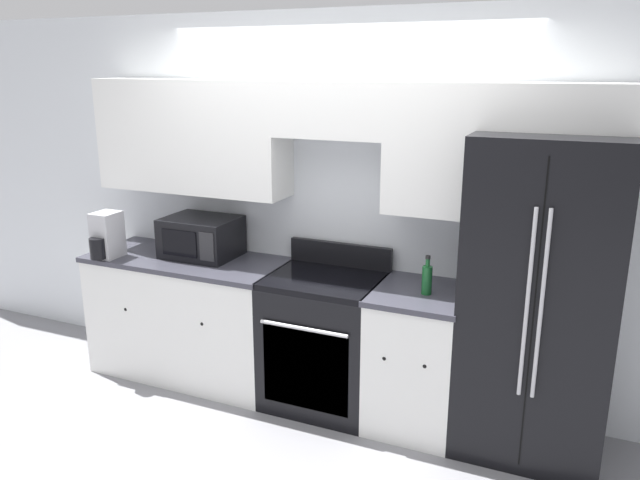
% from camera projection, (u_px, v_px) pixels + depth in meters
% --- Properties ---
extents(ground_plane, '(12.00, 12.00, 0.00)m').
position_uv_depth(ground_plane, '(301.00, 423.00, 4.06)').
color(ground_plane, gray).
extents(wall_back, '(8.00, 0.39, 2.60)m').
position_uv_depth(wall_back, '(336.00, 182.00, 4.17)').
color(wall_back, silver).
rests_on(wall_back, ground_plane).
extents(lower_cabinets_left, '(1.46, 0.64, 0.91)m').
position_uv_depth(lower_cabinets_left, '(190.00, 316.00, 4.62)').
color(lower_cabinets_left, white).
rests_on(lower_cabinets_left, ground_plane).
extents(lower_cabinets_right, '(0.57, 0.64, 0.91)m').
position_uv_depth(lower_cabinets_right, '(417.00, 358.00, 3.95)').
color(lower_cabinets_right, white).
rests_on(lower_cabinets_right, ground_plane).
extents(oven_range, '(0.74, 0.65, 1.07)m').
position_uv_depth(oven_range, '(324.00, 340.00, 4.20)').
color(oven_range, black).
rests_on(oven_range, ground_plane).
extents(refrigerator, '(0.83, 0.76, 1.90)m').
position_uv_depth(refrigerator, '(539.00, 298.00, 3.60)').
color(refrigerator, black).
rests_on(refrigerator, ground_plane).
extents(microwave, '(0.51, 0.41, 0.29)m').
position_uv_depth(microwave, '(201.00, 237.00, 4.50)').
color(microwave, black).
rests_on(microwave, lower_cabinets_left).
extents(bottle, '(0.06, 0.06, 0.24)m').
position_uv_depth(bottle, '(427.00, 279.00, 3.76)').
color(bottle, '#195928').
rests_on(bottle, lower_cabinets_right).
extents(electric_kettle, '(0.16, 0.26, 0.33)m').
position_uv_depth(electric_kettle, '(106.00, 237.00, 4.46)').
color(electric_kettle, '#B7B7BC').
rests_on(electric_kettle, lower_cabinets_left).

